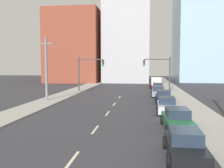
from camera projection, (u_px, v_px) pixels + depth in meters
The scene contains 20 objects.
sidewalk_left at pixel (85, 87), 51.28m from camera, with size 3.40×90.89×0.13m.
sidewalk_right at pixel (170, 88), 49.07m from camera, with size 3.40×90.89×0.13m.
lane_stripe_at_7m at pixel (72, 160), 12.28m from camera, with size 0.16×2.40×0.01m, color beige.
lane_stripe_at_13m at pixel (95, 129), 18.05m from camera, with size 0.16×2.40×0.01m, color beige.
lane_stripe_at_19m at pixel (107, 113), 24.03m from camera, with size 0.16×2.40×0.01m, color beige.
lane_stripe_at_25m at pixel (114, 104), 29.64m from camera, with size 0.16×2.40×0.01m, color beige.
lane_stripe_at_31m at pixel (120, 97), 36.17m from camera, with size 0.16×2.40×0.01m, color beige.
building_brick_left at pixel (76, 47), 69.06m from camera, with size 14.00×16.00×19.09m.
building_office_center at pixel (128, 32), 70.89m from camera, with size 12.00×20.00×27.95m.
building_glass_right at pixel (199, 24), 72.06m from camera, with size 13.00×20.00×32.90m.
traffic_signal_left at pixel (86, 69), 43.57m from camera, with size 4.59×0.35×6.00m.
traffic_signal_right at pixel (162, 69), 41.91m from camera, with size 4.59×0.35×6.00m.
utility_pole_left_mid at pixel (46, 69), 31.70m from camera, with size 1.60×0.32×8.16m.
sedan_black at pixel (185, 145), 12.48m from camera, with size 2.05×4.35×1.45m.
sedan_green at pixel (177, 120), 18.09m from camera, with size 2.20×4.77×1.54m.
sedan_silver at pixel (167, 105), 24.43m from camera, with size 2.17×4.74×1.53m.
sedan_navy at pixel (163, 97), 30.72m from camera, with size 2.01×4.68×1.55m.
sedan_gray at pixel (158, 92), 37.05m from camera, with size 2.11×4.61×1.53m.
sedan_brown at pixel (158, 88), 43.37m from camera, with size 2.25×4.80×1.53m.
box_truck_maroon at pixel (156, 83), 49.96m from camera, with size 2.47×5.95×2.20m.
Camera 1 is at (3.48, -4.49, 4.68)m, focal length 40.00 mm.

